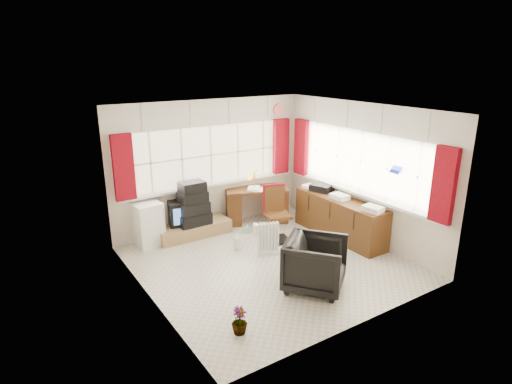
{
  "coord_description": "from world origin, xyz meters",
  "views": [
    {
      "loc": [
        -3.65,
        -5.2,
        3.23
      ],
      "look_at": [
        0.1,
        0.55,
        1.07
      ],
      "focal_mm": 30.0,
      "sensor_mm": 36.0,
      "label": 1
    }
  ],
  "objects_px": {
    "desk_lamp": "(255,175)",
    "desk": "(256,203)",
    "task_chair": "(276,211)",
    "crt_tv": "(182,212)",
    "tv_bench": "(194,230)",
    "office_chair": "(315,264)",
    "mini_fridge": "(148,224)",
    "radiator": "(268,242)",
    "credenza": "(339,217)"
  },
  "relations": [
    {
      "from": "desk_lamp",
      "to": "desk",
      "type": "bearing_deg",
      "value": 33.09
    },
    {
      "from": "task_chair",
      "to": "crt_tv",
      "type": "xyz_separation_m",
      "value": [
        -1.39,
        1.07,
        -0.07
      ]
    },
    {
      "from": "desk_lamp",
      "to": "tv_bench",
      "type": "relative_size",
      "value": 0.29
    },
    {
      "from": "office_chair",
      "to": "crt_tv",
      "type": "height_order",
      "value": "office_chair"
    },
    {
      "from": "desk",
      "to": "mini_fridge",
      "type": "relative_size",
      "value": 1.75
    },
    {
      "from": "desk",
      "to": "task_chair",
      "type": "xyz_separation_m",
      "value": [
        -0.19,
        -0.95,
        0.15
      ]
    },
    {
      "from": "office_chair",
      "to": "radiator",
      "type": "height_order",
      "value": "office_chair"
    },
    {
      "from": "desk_lamp",
      "to": "crt_tv",
      "type": "bearing_deg",
      "value": 173.95
    },
    {
      "from": "desk",
      "to": "desk_lamp",
      "type": "relative_size",
      "value": 3.38
    },
    {
      "from": "desk",
      "to": "tv_bench",
      "type": "bearing_deg",
      "value": 179.82
    },
    {
      "from": "crt_tv",
      "to": "office_chair",
      "type": "bearing_deg",
      "value": -73.67
    },
    {
      "from": "radiator",
      "to": "credenza",
      "type": "height_order",
      "value": "credenza"
    },
    {
      "from": "crt_tv",
      "to": "desk_lamp",
      "type": "bearing_deg",
      "value": -6.05
    },
    {
      "from": "credenza",
      "to": "crt_tv",
      "type": "distance_m",
      "value": 2.94
    },
    {
      "from": "task_chair",
      "to": "credenza",
      "type": "bearing_deg",
      "value": -28.0
    },
    {
      "from": "office_chair",
      "to": "task_chair",
      "type": "bearing_deg",
      "value": 33.94
    },
    {
      "from": "desk",
      "to": "credenza",
      "type": "distance_m",
      "value": 1.75
    },
    {
      "from": "desk",
      "to": "credenza",
      "type": "xyz_separation_m",
      "value": [
        0.87,
        -1.52,
        -0.01
      ]
    },
    {
      "from": "task_chair",
      "to": "credenza",
      "type": "height_order",
      "value": "task_chair"
    },
    {
      "from": "desk",
      "to": "desk_lamp",
      "type": "height_order",
      "value": "desk_lamp"
    },
    {
      "from": "task_chair",
      "to": "mini_fridge",
      "type": "bearing_deg",
      "value": 153.37
    },
    {
      "from": "tv_bench",
      "to": "office_chair",
      "type": "bearing_deg",
      "value": -76.36
    },
    {
      "from": "office_chair",
      "to": "credenza",
      "type": "xyz_separation_m",
      "value": [
        1.62,
        1.2,
        0.0
      ]
    },
    {
      "from": "office_chair",
      "to": "mini_fridge",
      "type": "xyz_separation_m",
      "value": [
        -1.51,
        2.8,
        0.01
      ]
    },
    {
      "from": "radiator",
      "to": "tv_bench",
      "type": "height_order",
      "value": "radiator"
    },
    {
      "from": "task_chair",
      "to": "credenza",
      "type": "relative_size",
      "value": 0.52
    },
    {
      "from": "desk",
      "to": "mini_fridge",
      "type": "distance_m",
      "value": 2.26
    },
    {
      "from": "credenza",
      "to": "crt_tv",
      "type": "xyz_separation_m",
      "value": [
        -2.45,
        1.63,
        0.09
      ]
    },
    {
      "from": "office_chair",
      "to": "crt_tv",
      "type": "relative_size",
      "value": 1.43
    },
    {
      "from": "radiator",
      "to": "tv_bench",
      "type": "xyz_separation_m",
      "value": [
        -0.72,
        1.42,
        -0.11
      ]
    },
    {
      "from": "radiator",
      "to": "credenza",
      "type": "xyz_separation_m",
      "value": [
        1.56,
        -0.1,
        0.15
      ]
    },
    {
      "from": "office_chair",
      "to": "radiator",
      "type": "xyz_separation_m",
      "value": [
        0.06,
        1.3,
        -0.15
      ]
    },
    {
      "from": "office_chair",
      "to": "radiator",
      "type": "relative_size",
      "value": 1.48
    },
    {
      "from": "tv_bench",
      "to": "crt_tv",
      "type": "height_order",
      "value": "crt_tv"
    },
    {
      "from": "desk",
      "to": "tv_bench",
      "type": "height_order",
      "value": "desk"
    },
    {
      "from": "radiator",
      "to": "crt_tv",
      "type": "height_order",
      "value": "crt_tv"
    },
    {
      "from": "desk",
      "to": "radiator",
      "type": "relative_size",
      "value": 2.41
    },
    {
      "from": "task_chair",
      "to": "radiator",
      "type": "distance_m",
      "value": 0.75
    },
    {
      "from": "tv_bench",
      "to": "mini_fridge",
      "type": "distance_m",
      "value": 0.89
    },
    {
      "from": "task_chair",
      "to": "office_chair",
      "type": "bearing_deg",
      "value": -107.43
    },
    {
      "from": "radiator",
      "to": "office_chair",
      "type": "bearing_deg",
      "value": -92.57
    },
    {
      "from": "office_chair",
      "to": "credenza",
      "type": "relative_size",
      "value": 0.42
    },
    {
      "from": "task_chair",
      "to": "radiator",
      "type": "height_order",
      "value": "task_chair"
    },
    {
      "from": "office_chair",
      "to": "mini_fridge",
      "type": "distance_m",
      "value": 3.18
    },
    {
      "from": "radiator",
      "to": "crt_tv",
      "type": "distance_m",
      "value": 1.79
    },
    {
      "from": "crt_tv",
      "to": "mini_fridge",
      "type": "distance_m",
      "value": 0.68
    },
    {
      "from": "task_chair",
      "to": "mini_fridge",
      "type": "distance_m",
      "value": 2.31
    },
    {
      "from": "radiator",
      "to": "mini_fridge",
      "type": "distance_m",
      "value": 2.18
    },
    {
      "from": "task_chair",
      "to": "tv_bench",
      "type": "distance_m",
      "value": 1.6
    },
    {
      "from": "desk_lamp",
      "to": "tv_bench",
      "type": "xyz_separation_m",
      "value": [
        -1.34,
        0.05,
        -0.87
      ]
    }
  ]
}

